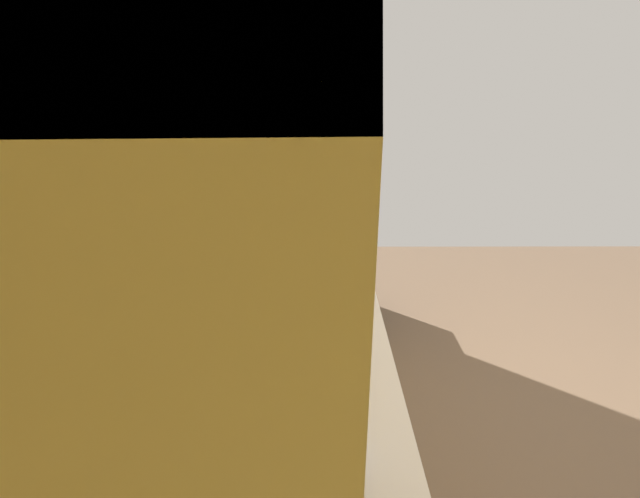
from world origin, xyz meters
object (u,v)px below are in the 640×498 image
Objects in this scene: microwave at (316,242)px; kettle at (344,443)px; oven_range at (322,270)px; bowl at (334,307)px.

kettle is (-1.58, -0.09, -0.06)m from microwave.
kettle is at bearing -178.71° from oven_range.
microwave reaches higher than kettle.
bowl is 0.93m from kettle.
kettle is (-0.93, -0.00, 0.05)m from bowl.
bowl is at bearing -171.84° from microwave.
microwave is 1.59m from kettle.
bowl is at bearing -177.89° from oven_range.
kettle reaches higher than bowl.
bowl is (-1.46, -0.05, 0.45)m from oven_range.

